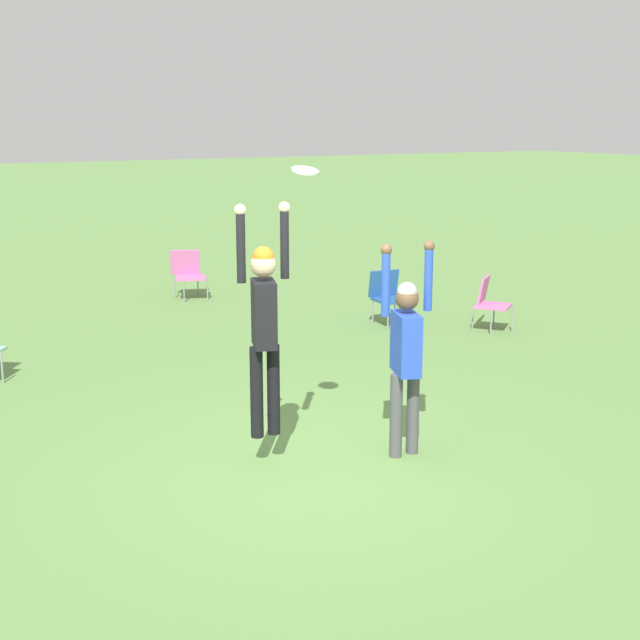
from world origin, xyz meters
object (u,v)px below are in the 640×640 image
at_px(frisbee, 305,170).
at_px(camping_chair_3, 489,300).
at_px(camping_chair_1, 188,271).
at_px(person_jumping, 264,315).
at_px(camping_chair_2, 388,293).
at_px(person_defending, 406,345).

distance_m(frisbee, camping_chair_3, 6.34).
height_order(frisbee, camping_chair_1, frisbee).
xyz_separation_m(person_jumping, camping_chair_2, (4.23, 4.17, -0.93)).
bearing_deg(person_defending, camping_chair_3, 151.30).
xyz_separation_m(person_jumping, camping_chair_1, (2.36, 7.77, -0.95)).
relative_size(frisbee, camping_chair_2, 0.29).
bearing_deg(frisbee, camping_chair_2, 47.79).
bearing_deg(camping_chair_1, camping_chair_3, 147.03).
distance_m(person_jumping, person_defending, 1.38).
distance_m(person_jumping, camping_chair_1, 8.18).
relative_size(person_jumping, camping_chair_2, 2.52).
distance_m(frisbee, camping_chair_1, 8.36).
xyz_separation_m(person_jumping, frisbee, (0.41, -0.05, 1.28)).
relative_size(person_jumping, frisbee, 8.56).
distance_m(camping_chair_1, camping_chair_3, 5.53).
bearing_deg(person_jumping, camping_chair_1, 3.34).
bearing_deg(camping_chair_1, person_defending, 106.02).
bearing_deg(frisbee, camping_chair_1, 76.00).
height_order(person_jumping, camping_chair_3, person_jumping).
bearing_deg(camping_chair_2, person_jumping, 51.11).
relative_size(person_defending, camping_chair_3, 2.56).
xyz_separation_m(camping_chair_1, camping_chair_2, (1.88, -3.60, 0.02)).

